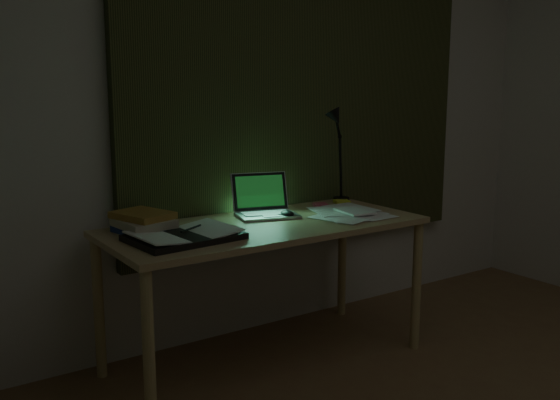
{
  "coord_description": "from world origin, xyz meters",
  "views": [
    {
      "loc": [
        -2.06,
        -0.81,
        1.32
      ],
      "look_at": [
        -0.51,
        1.47,
        0.82
      ],
      "focal_mm": 40.0,
      "sensor_mm": 36.0,
      "label": 1
    }
  ],
  "objects_px": {
    "desk_lamp": "(342,156)",
    "open_textbook": "(184,235)",
    "book_stack": "(143,222)",
    "laptop": "(267,196)",
    "loose_papers": "(345,213)",
    "desk": "(266,294)"
  },
  "relations": [
    {
      "from": "book_stack",
      "to": "loose_papers",
      "type": "distance_m",
      "value": 1.01
    },
    {
      "from": "loose_papers",
      "to": "open_textbook",
      "type": "bearing_deg",
      "value": -179.03
    },
    {
      "from": "open_textbook",
      "to": "desk_lamp",
      "type": "height_order",
      "value": "desk_lamp"
    },
    {
      "from": "loose_papers",
      "to": "desk_lamp",
      "type": "height_order",
      "value": "desk_lamp"
    },
    {
      "from": "book_stack",
      "to": "loose_papers",
      "type": "xyz_separation_m",
      "value": [
        0.98,
        -0.2,
        -0.04
      ]
    },
    {
      "from": "laptop",
      "to": "open_textbook",
      "type": "bearing_deg",
      "value": -144.87
    },
    {
      "from": "loose_papers",
      "to": "desk",
      "type": "bearing_deg",
      "value": 172.59
    },
    {
      "from": "desk",
      "to": "loose_papers",
      "type": "height_order",
      "value": "loose_papers"
    },
    {
      "from": "desk",
      "to": "laptop",
      "type": "bearing_deg",
      "value": 53.91
    },
    {
      "from": "book_stack",
      "to": "desk_lamp",
      "type": "bearing_deg",
      "value": 5.45
    },
    {
      "from": "desk",
      "to": "desk_lamp",
      "type": "relative_size",
      "value": 3.01
    },
    {
      "from": "open_textbook",
      "to": "laptop",
      "type": "bearing_deg",
      "value": 14.95
    },
    {
      "from": "desk",
      "to": "laptop",
      "type": "xyz_separation_m",
      "value": [
        0.09,
        0.13,
        0.45
      ]
    },
    {
      "from": "book_stack",
      "to": "desk",
      "type": "bearing_deg",
      "value": -15.16
    },
    {
      "from": "laptop",
      "to": "loose_papers",
      "type": "height_order",
      "value": "laptop"
    },
    {
      "from": "laptop",
      "to": "book_stack",
      "type": "height_order",
      "value": "laptop"
    },
    {
      "from": "desk",
      "to": "book_stack",
      "type": "bearing_deg",
      "value": 164.84
    },
    {
      "from": "desk",
      "to": "loose_papers",
      "type": "xyz_separation_m",
      "value": [
        0.44,
        -0.06,
        0.35
      ]
    },
    {
      "from": "desk_lamp",
      "to": "open_textbook",
      "type": "bearing_deg",
      "value": -173.82
    },
    {
      "from": "laptop",
      "to": "open_textbook",
      "type": "xyz_separation_m",
      "value": [
        -0.55,
        -0.2,
        -0.09
      ]
    },
    {
      "from": "book_stack",
      "to": "desk_lamp",
      "type": "relative_size",
      "value": 0.5
    },
    {
      "from": "loose_papers",
      "to": "desk_lamp",
      "type": "xyz_separation_m",
      "value": [
        0.24,
        0.32,
        0.24
      ]
    }
  ]
}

